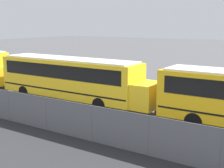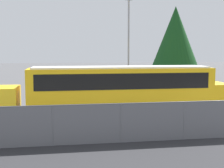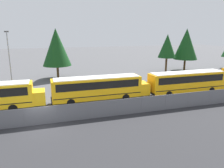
# 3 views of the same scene
# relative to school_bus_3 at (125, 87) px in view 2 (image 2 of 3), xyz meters

# --- Properties ---
(school_bus_3) EXTENTS (12.88, 2.45, 3.24)m
(school_bus_3) POSITION_rel_school_bus_3_xyz_m (0.00, 0.00, 0.00)
(school_bus_3) COLOR yellow
(school_bus_3) RESTS_ON ground_plane
(light_pole) EXTENTS (0.60, 0.24, 8.92)m
(light_pole) POSITION_rel_school_bus_3_xyz_m (2.10, 8.71, 2.93)
(light_pole) COLOR gray
(light_pole) RESTS_ON ground_plane
(tree_0) EXTENTS (5.33, 5.33, 9.40)m
(tree_0) POSITION_rel_school_bus_3_xyz_m (9.33, 16.14, 4.00)
(tree_0) COLOR #51381E
(tree_0) RESTS_ON ground_plane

